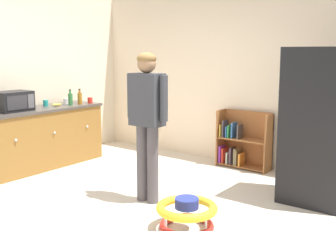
% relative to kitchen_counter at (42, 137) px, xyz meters
% --- Properties ---
extents(ground_plane, '(12.00, 12.00, 0.00)m').
position_rel_kitchen_counter_xyz_m(ground_plane, '(2.20, -0.34, -0.45)').
color(ground_plane, beige).
rests_on(ground_plane, ground).
extents(back_wall, '(5.20, 0.06, 2.70)m').
position_rel_kitchen_counter_xyz_m(back_wall, '(2.20, 1.99, 0.90)').
color(back_wall, beige).
rests_on(back_wall, ground).
extents(left_side_wall, '(0.06, 2.99, 2.70)m').
position_rel_kitchen_counter_xyz_m(left_side_wall, '(-0.43, 0.46, 0.90)').
color(left_side_wall, beige).
rests_on(left_side_wall, ground).
extents(kitchen_counter, '(0.65, 1.93, 0.90)m').
position_rel_kitchen_counter_xyz_m(kitchen_counter, '(0.00, 0.00, 0.00)').
color(kitchen_counter, brown).
rests_on(kitchen_counter, ground).
extents(refrigerator, '(0.73, 0.68, 1.78)m').
position_rel_kitchen_counter_xyz_m(refrigerator, '(3.77, 1.03, 0.44)').
color(refrigerator, black).
rests_on(refrigerator, ground).
extents(bookshelf, '(0.80, 0.28, 0.85)m').
position_rel_kitchen_counter_xyz_m(bookshelf, '(2.42, 1.80, -0.09)').
color(bookshelf, '#9D6032').
rests_on(bookshelf, ground).
extents(standing_person, '(0.57, 0.22, 1.72)m').
position_rel_kitchen_counter_xyz_m(standing_person, '(2.22, -0.16, 0.59)').
color(standing_person, '#534D52').
rests_on(standing_person, ground).
extents(baby_walker, '(0.60, 0.60, 0.32)m').
position_rel_kitchen_counter_xyz_m(baby_walker, '(3.02, -0.53, -0.29)').
color(baby_walker, red).
rests_on(baby_walker, ground).
extents(microwave, '(0.37, 0.48, 0.28)m').
position_rel_kitchen_counter_xyz_m(microwave, '(-0.00, -0.44, 0.59)').
color(microwave, black).
rests_on(microwave, kitchen_counter).
extents(banana_bunch, '(0.12, 0.16, 0.04)m').
position_rel_kitchen_counter_xyz_m(banana_bunch, '(0.06, 0.27, 0.48)').
color(banana_bunch, yellow).
rests_on(banana_bunch, kitchen_counter).
extents(green_glass_bottle, '(0.07, 0.07, 0.25)m').
position_rel_kitchen_counter_xyz_m(green_glass_bottle, '(0.11, 0.48, 0.55)').
color(green_glass_bottle, '#33753D').
rests_on(green_glass_bottle, kitchen_counter).
extents(amber_bottle, '(0.07, 0.07, 0.25)m').
position_rel_kitchen_counter_xyz_m(amber_bottle, '(0.15, 0.64, 0.55)').
color(amber_bottle, '#9E661E').
rests_on(amber_bottle, kitchen_counter).
extents(red_cup, '(0.08, 0.08, 0.09)m').
position_rel_kitchen_counter_xyz_m(red_cup, '(0.18, 0.82, 0.50)').
color(red_cup, red).
rests_on(red_cup, kitchen_counter).
extents(white_cup, '(0.08, 0.08, 0.09)m').
position_rel_kitchen_counter_xyz_m(white_cup, '(-0.04, 0.52, 0.50)').
color(white_cup, white).
rests_on(white_cup, kitchen_counter).
extents(teal_cup, '(0.08, 0.08, 0.09)m').
position_rel_kitchen_counter_xyz_m(teal_cup, '(-0.09, 0.16, 0.50)').
color(teal_cup, teal).
rests_on(teal_cup, kitchen_counter).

